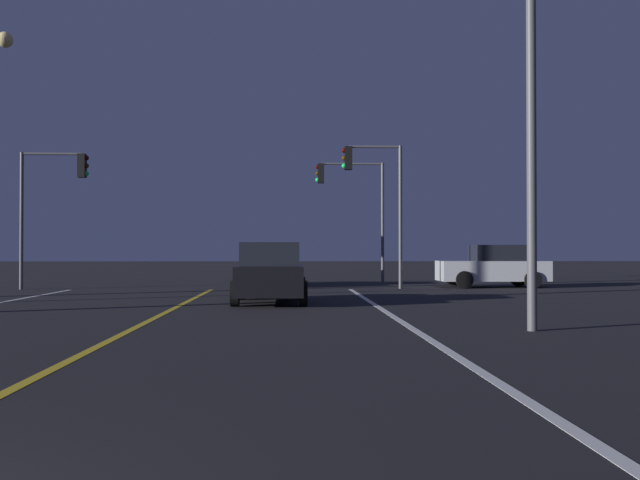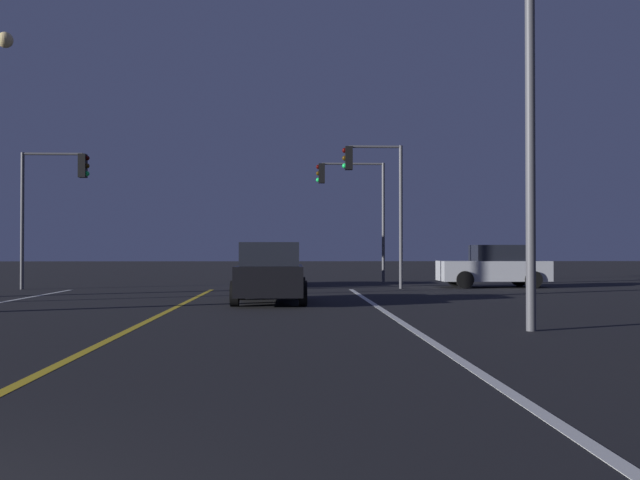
# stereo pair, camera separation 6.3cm
# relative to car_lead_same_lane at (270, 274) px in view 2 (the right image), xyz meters

# --- Properties ---
(lane_edge_right) EXTENTS (0.16, 30.88, 0.01)m
(lane_edge_right) POSITION_rel_car_lead_same_lane_xyz_m (2.86, -8.28, -0.82)
(lane_edge_right) COLOR silver
(lane_edge_right) RESTS_ON ground
(lane_center_divider) EXTENTS (0.16, 30.88, 0.01)m
(lane_center_divider) POSITION_rel_car_lead_same_lane_xyz_m (-2.40, -8.28, -0.82)
(lane_center_divider) COLOR gold
(lane_center_divider) RESTS_ON ground
(car_lead_same_lane) EXTENTS (2.02, 4.30, 1.70)m
(car_lead_same_lane) POSITION_rel_car_lead_same_lane_xyz_m (0.00, 0.00, 0.00)
(car_lead_same_lane) COLOR black
(car_lead_same_lane) RESTS_ON ground
(car_ahead_far) EXTENTS (2.02, 4.30, 1.70)m
(car_ahead_far) POSITION_rel_car_lead_same_lane_xyz_m (-0.34, 10.23, 0.00)
(car_ahead_far) COLOR black
(car_ahead_far) RESTS_ON ground
(car_crossing_side) EXTENTS (4.30, 2.02, 1.70)m
(car_crossing_side) POSITION_rel_car_lead_same_lane_xyz_m (8.76, 8.60, 0.00)
(car_crossing_side) COLOR black
(car_crossing_side) RESTS_ON ground
(traffic_light_near_right) EXTENTS (2.36, 0.36, 5.56)m
(traffic_light_near_right) POSITION_rel_car_lead_same_lane_xyz_m (3.79, 7.66, 3.25)
(traffic_light_near_right) COLOR #4C4C51
(traffic_light_near_right) RESTS_ON ground
(traffic_light_near_left) EXTENTS (2.59, 0.36, 5.21)m
(traffic_light_near_left) POSITION_rel_car_lead_same_lane_xyz_m (-8.44, 7.66, 3.04)
(traffic_light_near_left) COLOR #4C4C51
(traffic_light_near_left) RESTS_ON ground
(traffic_light_far_right) EXTENTS (3.18, 0.36, 5.54)m
(traffic_light_far_right) POSITION_rel_car_lead_same_lane_xyz_m (3.36, 13.16, 3.29)
(traffic_light_far_right) COLOR #4C4C51
(traffic_light_far_right) RESTS_ON ground
(street_lamp_right_near) EXTENTS (2.12, 0.44, 7.61)m
(street_lamp_right_near) POSITION_rel_car_lead_same_lane_xyz_m (4.50, -7.47, 4.04)
(street_lamp_right_near) COLOR #4C4C51
(street_lamp_right_near) RESTS_ON ground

